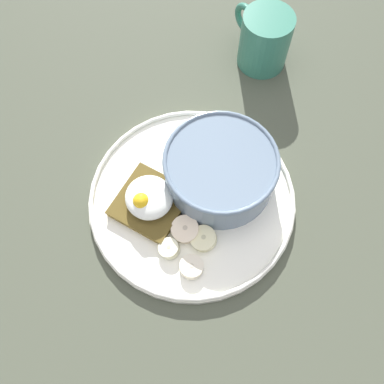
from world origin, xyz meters
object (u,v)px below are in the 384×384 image
(toast_slice, at_px, (150,203))
(banana_slice_back, at_px, (191,267))
(banana_slice_right, at_px, (185,229))
(coffee_mug, at_px, (264,39))
(banana_slice_front, at_px, (169,248))
(poached_egg, at_px, (148,198))
(banana_slice_left, at_px, (203,238))
(oatmeal_bowl, at_px, (219,168))

(toast_slice, relative_size, banana_slice_back, 2.58)
(banana_slice_right, xyz_separation_m, coffee_mug, (0.16, -0.27, 0.03))
(toast_slice, distance_m, banana_slice_right, 0.06)
(banana_slice_right, height_order, coffee_mug, coffee_mug)
(banana_slice_back, relative_size, coffee_mug, 0.39)
(banana_slice_front, bearing_deg, banana_slice_back, -166.30)
(toast_slice, bearing_deg, banana_slice_front, 165.68)
(toast_slice, height_order, poached_egg, poached_egg)
(poached_egg, xyz_separation_m, banana_slice_front, (-0.07, 0.02, -0.02))
(poached_egg, xyz_separation_m, banana_slice_left, (-0.08, -0.03, -0.02))
(toast_slice, bearing_deg, banana_slice_back, 175.45)
(poached_egg, relative_size, banana_slice_back, 1.45)
(coffee_mug, bearing_deg, banana_slice_back, 125.25)
(banana_slice_back, bearing_deg, banana_slice_left, -59.69)
(oatmeal_bowl, xyz_separation_m, banana_slice_front, (-0.04, 0.11, -0.02))
(toast_slice, height_order, coffee_mug, coffee_mug)
(banana_slice_front, relative_size, banana_slice_left, 0.87)
(poached_egg, relative_size, banana_slice_right, 1.38)
(banana_slice_left, bearing_deg, banana_slice_front, 69.87)
(banana_slice_left, distance_m, banana_slice_right, 0.03)
(toast_slice, xyz_separation_m, coffee_mug, (0.11, -0.28, 0.03))
(toast_slice, relative_size, banana_slice_front, 2.92)
(toast_slice, height_order, banana_slice_left, banana_slice_left)
(poached_egg, distance_m, banana_slice_left, 0.09)
(banana_slice_front, height_order, banana_slice_back, banana_slice_front)
(oatmeal_bowl, height_order, banana_slice_front, oatmeal_bowl)
(toast_slice, xyz_separation_m, banana_slice_left, (-0.08, -0.03, 0.00))
(oatmeal_bowl, distance_m, banana_slice_front, 0.12)
(oatmeal_bowl, xyz_separation_m, banana_slice_back, (-0.08, 0.10, -0.02))
(poached_egg, height_order, coffee_mug, coffee_mug)
(banana_slice_right, bearing_deg, toast_slice, 14.30)
(banana_slice_back, xyz_separation_m, coffee_mug, (0.21, -0.29, 0.03))
(poached_egg, distance_m, coffee_mug, 0.30)
(oatmeal_bowl, distance_m, banana_slice_left, 0.09)
(oatmeal_bowl, distance_m, coffee_mug, 0.23)
(coffee_mug, bearing_deg, banana_slice_right, 121.15)
(banana_slice_front, xyz_separation_m, banana_slice_right, (0.01, -0.03, 0.00))
(oatmeal_bowl, relative_size, banana_slice_right, 3.28)
(banana_slice_back, height_order, banana_slice_right, banana_slice_right)
(oatmeal_bowl, bearing_deg, toast_slice, 77.27)
(banana_slice_back, relative_size, banana_slice_right, 0.95)
(banana_slice_left, bearing_deg, banana_slice_right, 25.65)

